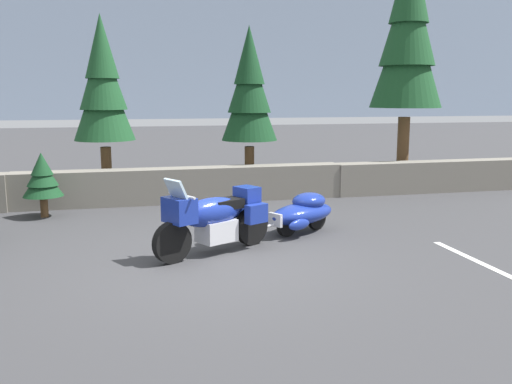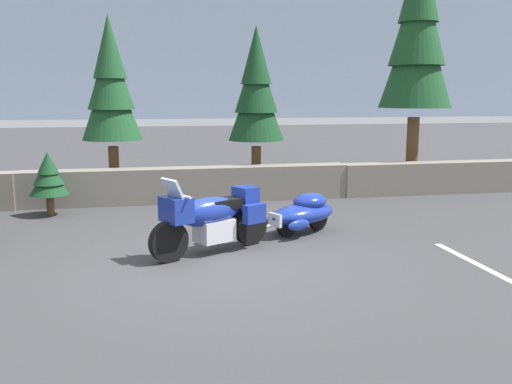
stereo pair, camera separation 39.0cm
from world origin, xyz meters
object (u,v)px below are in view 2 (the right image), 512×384
(touring_motorcycle, at_px, (211,217))
(pine_tree_tall, at_px, (418,31))
(car_shaped_trailer, at_px, (303,212))
(pine_tree_secondary, at_px, (256,90))
(pine_tree_far_right, at_px, (110,85))

(touring_motorcycle, height_order, pine_tree_tall, pine_tree_tall)
(car_shaped_trailer, xyz_separation_m, pine_tree_tall, (4.50, 4.55, 3.93))
(car_shaped_trailer, height_order, pine_tree_secondary, pine_tree_secondary)
(pine_tree_tall, xyz_separation_m, pine_tree_far_right, (-8.22, 0.04, -1.48))
(touring_motorcycle, bearing_deg, pine_tree_secondary, 71.31)
(car_shaped_trailer, distance_m, pine_tree_tall, 7.51)
(pine_tree_far_right, bearing_deg, pine_tree_tall, -0.29)
(pine_tree_tall, bearing_deg, touring_motorcycle, -138.93)
(touring_motorcycle, relative_size, pine_tree_secondary, 0.48)
(pine_tree_secondary, bearing_deg, pine_tree_tall, 0.99)
(touring_motorcycle, height_order, car_shaped_trailer, touring_motorcycle)
(pine_tree_tall, relative_size, pine_tree_far_right, 1.51)
(touring_motorcycle, relative_size, car_shaped_trailer, 1.00)
(car_shaped_trailer, distance_m, pine_tree_secondary, 5.05)
(car_shaped_trailer, relative_size, pine_tree_secondary, 0.48)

